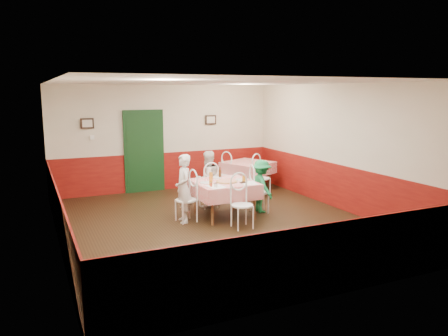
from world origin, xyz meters
name	(u,v)px	position (x,y,z in m)	size (l,w,h in m)	color
floor	(218,224)	(0.00, 0.00, 0.00)	(7.00, 7.00, 0.00)	black
ceiling	(218,82)	(0.00, 0.00, 2.80)	(7.00, 7.00, 0.00)	white
back_wall	(165,138)	(0.00, 3.50, 1.40)	(6.00, 0.10, 2.80)	beige
front_wall	(331,192)	(0.00, -3.50, 1.40)	(6.00, 0.10, 2.80)	beige
left_wall	(54,166)	(-3.00, 0.00, 1.40)	(0.10, 7.00, 2.80)	beige
right_wall	(340,147)	(3.00, 0.00, 1.40)	(0.10, 7.00, 2.80)	beige
wainscot_back	(166,171)	(0.00, 3.48, 0.50)	(6.00, 0.03, 1.00)	maroon
wainscot_front	(327,260)	(0.00, -3.48, 0.50)	(6.00, 0.03, 1.00)	maroon
wainscot_left	(59,217)	(-2.98, 0.00, 0.50)	(0.03, 7.00, 1.00)	maroon
wainscot_right	(338,186)	(2.98, 0.00, 0.50)	(0.03, 7.00, 1.00)	maroon
door	(144,152)	(-0.60, 3.45, 1.05)	(0.96, 0.06, 2.10)	black
picture_left	(87,123)	(-2.00, 3.45, 1.85)	(0.32, 0.03, 0.26)	black
picture_right	(211,120)	(1.30, 3.45, 1.85)	(0.32, 0.03, 0.26)	black
thermostat	(92,137)	(-1.90, 3.45, 1.50)	(0.10, 0.03, 0.10)	white
main_table	(224,199)	(0.33, 0.42, 0.38)	(1.22, 1.22, 0.77)	red
second_table	(248,176)	(1.98, 2.50, 0.38)	(1.12, 1.12, 0.77)	red
chair_left	(186,200)	(-0.52, 0.42, 0.45)	(0.42, 0.42, 0.90)	white
chair_right	(259,192)	(1.18, 0.42, 0.45)	(0.42, 0.42, 0.90)	white
chair_far	(209,188)	(0.32, 1.27, 0.45)	(0.42, 0.42, 0.90)	white
chair_near	(242,205)	(0.33, -0.43, 0.45)	(0.42, 0.42, 0.90)	white
chair_second_a	(222,176)	(1.23, 2.50, 0.45)	(0.42, 0.42, 0.90)	white
chair_second_b	(261,178)	(1.98, 1.75, 0.45)	(0.42, 0.42, 0.90)	white
pizza	(227,181)	(0.35, 0.34, 0.77)	(0.43, 0.43, 0.03)	#B74723
plate_left	(206,183)	(-0.08, 0.44, 0.77)	(0.25, 0.25, 0.01)	white
plate_right	(242,180)	(0.74, 0.40, 0.77)	(0.25, 0.25, 0.01)	white
plate_far	(216,178)	(0.33, 0.85, 0.77)	(0.25, 0.25, 0.01)	white
glass_a	(211,182)	(-0.08, 0.17, 0.82)	(0.07, 0.07, 0.13)	#BF7219
glass_b	(244,179)	(0.69, 0.20, 0.83)	(0.07, 0.07, 0.14)	#BF7219
glass_c	(211,176)	(0.19, 0.79, 0.83)	(0.08, 0.08, 0.15)	#BF7219
beer_bottle	(220,173)	(0.42, 0.83, 0.87)	(0.06, 0.06, 0.22)	#381C0A
shaker_a	(215,185)	(-0.07, -0.01, 0.81)	(0.04, 0.04, 0.09)	silver
shaker_b	(217,185)	(-0.05, -0.06, 0.81)	(0.04, 0.04, 0.09)	silver
shaker_c	(211,185)	(-0.12, 0.05, 0.81)	(0.04, 0.04, 0.09)	#B23319
menu_left	(216,187)	(-0.02, 0.04, 0.76)	(0.30, 0.40, 0.00)	white
menu_right	(249,183)	(0.73, 0.06, 0.76)	(0.30, 0.40, 0.00)	white
wallet	(243,182)	(0.62, 0.14, 0.77)	(0.11, 0.09, 0.02)	black
diner_left	(184,189)	(-0.57, 0.42, 0.70)	(0.51, 0.33, 1.39)	gray
diner_far	(208,179)	(0.32, 1.32, 0.65)	(0.63, 0.49, 1.30)	gray
diner_right	(261,186)	(1.23, 0.42, 0.58)	(0.75, 0.43, 1.16)	gray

